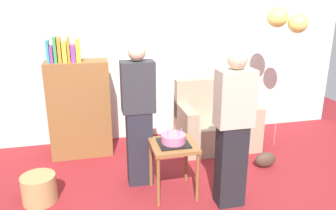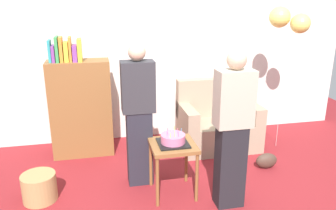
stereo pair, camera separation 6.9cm
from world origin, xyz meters
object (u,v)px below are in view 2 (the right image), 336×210
balloon_bunch (289,20)px  couch (217,123)px  birthday_cake (173,139)px  person_blowing_candles (139,115)px  person_holding_cake (232,130)px  bookshelf (81,106)px  side_table (173,151)px  wicker_basket (39,187)px  handbag (266,161)px

balloon_bunch → couch: bearing=164.3°
birthday_cake → person_blowing_candles: (-0.32, 0.31, 0.19)m
birthday_cake → person_holding_cake: 0.64m
bookshelf → birthday_cake: 1.59m
birthday_cake → side_table: bearing=138.8°
bookshelf → balloon_bunch: size_ratio=0.82×
birthday_cake → wicker_basket: birthday_cake is taller
person_holding_cake → balloon_bunch: (1.21, 1.18, 0.96)m
person_holding_cake → wicker_basket: size_ratio=4.53×
couch → side_table: size_ratio=1.85×
bookshelf → wicker_basket: bearing=-112.1°
wicker_basket → birthday_cake: bearing=-6.7°
side_table → person_holding_cake: 0.70m
couch → birthday_cake: 1.46m
side_table → handbag: (1.29, 0.30, -0.40)m
side_table → person_blowing_candles: (-0.32, 0.31, 0.33)m
balloon_bunch → birthday_cake: bearing=-153.6°
person_holding_cake → person_blowing_candles: bearing=-28.8°
handbag → balloon_bunch: (0.44, 0.56, 1.70)m
balloon_bunch → handbag: bearing=-128.5°
couch → person_blowing_candles: (-1.23, -0.78, 0.49)m
person_holding_cake → handbag: person_holding_cake is taller
person_blowing_candles → wicker_basket: (-1.10, -0.15, -0.68)m
handbag → person_holding_cake: bearing=-140.9°
birthday_cake → person_blowing_candles: bearing=135.6°
birthday_cake → balloon_bunch: size_ratio=0.16×
person_blowing_candles → balloon_bunch: (2.06, 0.55, 0.96)m
birthday_cake → person_blowing_candles: size_ratio=0.20×
couch → bookshelf: bookshelf is taller
person_holding_cake → birthday_cake: bearing=-23.3°
bookshelf → handbag: size_ratio=5.77×
couch → wicker_basket: size_ratio=3.06×
wicker_basket → balloon_bunch: (3.16, 0.70, 1.65)m
couch → side_table: 1.44m
couch → person_holding_cake: 1.55m
couch → handbag: (0.38, -0.79, -0.24)m
couch → birthday_cake: couch is taller
couch → bookshelf: 1.94m
couch → birthday_cake: (-0.91, -1.10, 0.30)m
side_table → wicker_basket: (-1.42, 0.17, -0.35)m
person_blowing_candles → person_holding_cake: size_ratio=1.00×
bookshelf → birthday_cake: bookshelf is taller
couch → balloon_bunch: bearing=-15.7°
couch → handbag: couch is taller
bookshelf → person_blowing_candles: 1.16m
handbag → side_table: bearing=-166.7°
side_table → person_holding_cake: (0.53, -0.32, 0.33)m
side_table → couch: bearing=50.2°
person_blowing_candles → balloon_bunch: bearing=20.3°
couch → wicker_basket: (-2.34, -0.93, -0.19)m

